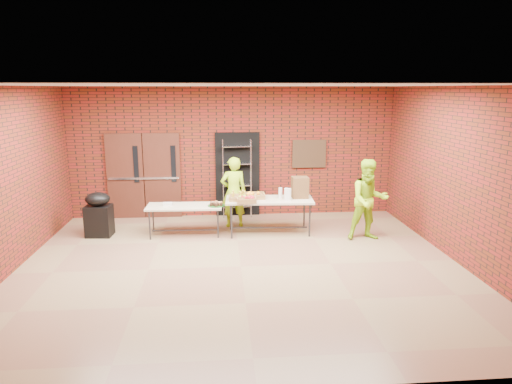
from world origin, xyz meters
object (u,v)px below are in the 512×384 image
wire_rack (237,179)px  covered_grill (99,214)px  coffee_dispenser (300,187)px  volunteer_man (369,200)px  volunteer_woman (234,192)px  table_left (184,208)px  table_right (269,202)px

wire_rack → covered_grill: 3.36m
wire_rack → coffee_dispenser: size_ratio=4.15×
volunteer_man → volunteer_woman: bearing=156.2°
wire_rack → table_left: (-1.21, -1.39, -0.35)m
covered_grill → volunteer_woman: 3.00m
wire_rack → covered_grill: (-3.06, -1.29, -0.48)m
covered_grill → volunteer_woman: bearing=13.5°
table_left → volunteer_woman: (1.09, 0.58, 0.21)m
table_right → volunteer_man: bearing=-12.4°
wire_rack → volunteer_woman: 0.84m
coffee_dispenser → covered_grill: size_ratio=0.48×
coffee_dispenser → covered_grill: coffee_dispenser is taller
volunteer_man → wire_rack: bearing=142.5°
wire_rack → table_right: size_ratio=0.99×
table_left → table_right: table_right is taller
coffee_dispenser → volunteer_man: 1.51m
covered_grill → volunteer_man: volunteer_man is taller
covered_grill → coffee_dispenser: bearing=3.8°
volunteer_woman → coffee_dispenser: bearing=153.1°
wire_rack → volunteer_woman: size_ratio=1.18×
wire_rack → volunteer_woman: (-0.12, -0.82, -0.15)m
table_left → table_right: (1.86, -0.02, 0.11)m
covered_grill → table_right: bearing=2.6°
table_right → volunteer_man: (2.04, -0.58, 0.14)m
coffee_dispenser → table_right: bearing=-174.1°
table_right → volunteer_man: size_ratio=1.13×
table_left → covered_grill: size_ratio=1.69×
wire_rack → volunteer_woman: bearing=-104.4°
volunteer_woman → table_left: bearing=20.7°
coffee_dispenser → table_left: bearing=-178.8°
coffee_dispenser → volunteer_woman: volunteer_woman is taller
volunteer_woman → wire_rack: bearing=-105.2°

